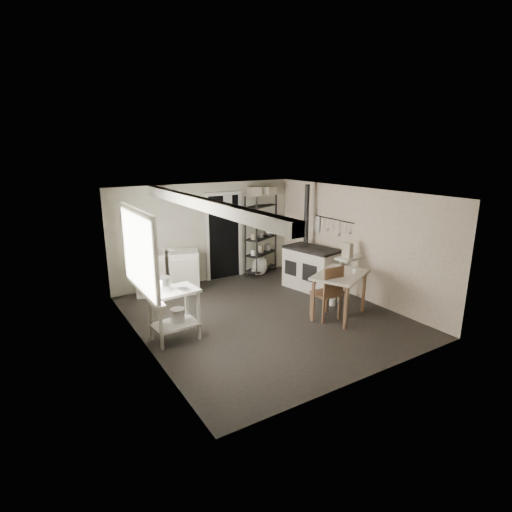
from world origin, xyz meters
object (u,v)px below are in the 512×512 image
shelf_rack (261,236)px  stove (311,270)px  chair (326,293)px  flour_sack (260,266)px  stockpot (163,286)px  work_table (339,297)px  prep_table (175,317)px  base_cabinets (168,272)px

shelf_rack → stove: (0.33, -1.57, -0.51)m
chair → flour_sack: (0.37, 2.84, -0.25)m
flour_sack → stove: bearing=-72.9°
stockpot → shelf_rack: size_ratio=0.14×
work_table → stove: bearing=69.8°
shelf_rack → stockpot: bearing=-170.3°
prep_table → shelf_rack: 3.97m
shelf_rack → flour_sack: 0.73m
stove → work_table: size_ratio=1.09×
prep_table → stockpot: size_ratio=3.06×
stockpot → flour_sack: size_ratio=0.59×
work_table → chair: bearing=165.1°
prep_table → stockpot: (-0.14, 0.07, 0.54)m
prep_table → flour_sack: prep_table is taller
work_table → flour_sack: 2.91m
stove → base_cabinets: bearing=140.8°
base_cabinets → shelf_rack: bearing=22.2°
stockpot → chair: bearing=-14.0°
shelf_rack → chair: (-0.48, -2.97, -0.46)m
prep_table → stockpot: bearing=154.0°
flour_sack → chair: bearing=-97.4°
stockpot → chair: size_ratio=0.27×
shelf_rack → flour_sack: (-0.11, -0.13, -0.71)m
prep_table → chair: size_ratio=0.84×
shelf_rack → flour_sack: bearing=-155.0°
base_cabinets → shelf_rack: (2.48, 0.12, 0.49)m
base_cabinets → chair: chair is taller
stockpot → flour_sack: 3.90m
shelf_rack → work_table: 3.10m
base_cabinets → shelf_rack: shelf_rack is taller
stockpot → base_cabinets: stockpot is taller
stockpot → chair: 2.94m
prep_table → flour_sack: size_ratio=1.81×
prep_table → shelf_rack: size_ratio=0.44×
flour_sack → base_cabinets: bearing=179.7°
shelf_rack → work_table: bearing=-118.8°
shelf_rack → work_table: size_ratio=1.79×
prep_table → flour_sack: bearing=35.9°
stockpot → stove: 3.73m
stove → flour_sack: bearing=95.2°
shelf_rack → base_cabinets: bearing=158.0°
shelf_rack → prep_table: bearing=-168.3°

